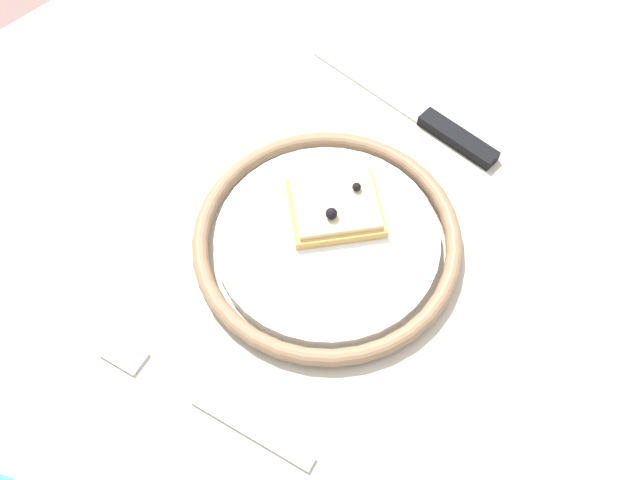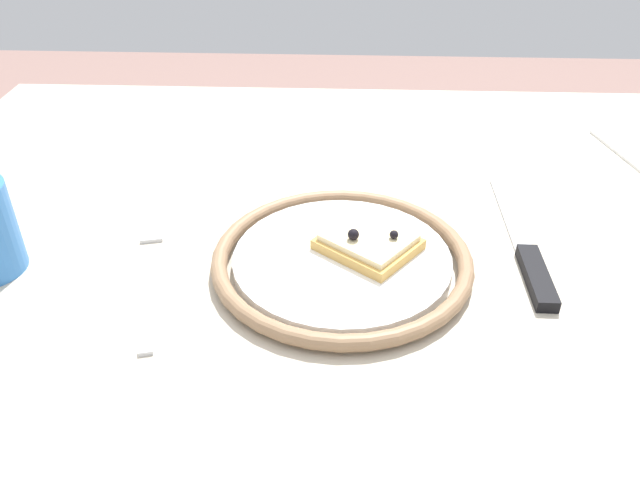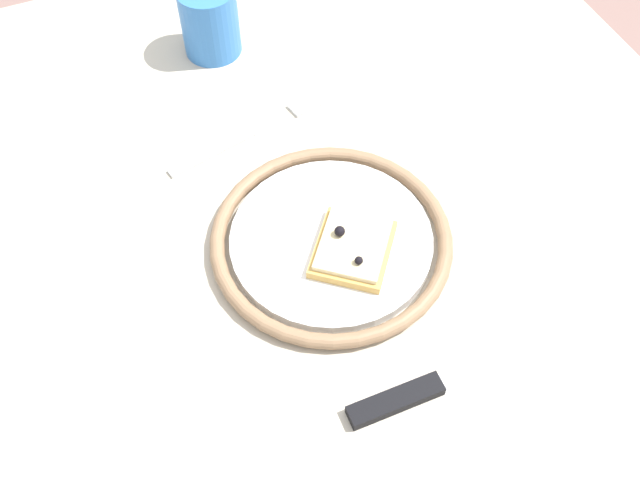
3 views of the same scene
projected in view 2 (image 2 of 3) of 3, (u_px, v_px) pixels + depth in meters
The scene contains 5 objects.
dining_table at pixel (364, 311), 0.69m from camera, with size 1.10×0.87×0.76m.
plate at pixel (342, 260), 0.61m from camera, with size 0.25×0.25×0.02m.
pizza_slice_near at pixel (365, 242), 0.61m from camera, with size 0.11×0.11×0.03m.
knife at pixel (529, 258), 0.62m from camera, with size 0.02×0.24×0.01m.
fork at pixel (150, 278), 0.59m from camera, with size 0.06×0.20×0.00m.
Camera 2 is at (-0.02, -0.53, 1.13)m, focal length 35.73 mm.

